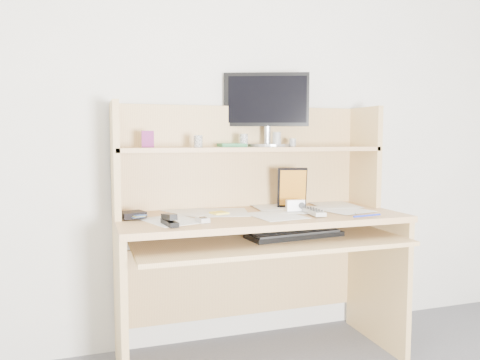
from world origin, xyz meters
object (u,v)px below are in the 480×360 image
object	(u,v)px
keyboard	(294,234)
monitor	(267,107)
desk	(255,222)
tv_remote	(314,212)
game_case	(292,188)

from	to	relation	value
keyboard	monitor	world-z (taller)	monitor
monitor	desk	bearing A→B (deg)	-109.50
tv_remote	game_case	distance (m)	0.24
tv_remote	game_case	xyz separation A→B (m)	(-0.02, 0.21, 0.10)
keyboard	tv_remote	distance (m)	0.15
game_case	monitor	world-z (taller)	monitor
desk	tv_remote	size ratio (longest dim) A/B	7.21
keyboard	monitor	bearing A→B (deg)	86.16
keyboard	game_case	size ratio (longest dim) A/B	2.24
desk	keyboard	bearing A→B (deg)	-56.88
tv_remote	monitor	world-z (taller)	monitor
tv_remote	game_case	world-z (taller)	game_case
desk	tv_remote	bearing A→B (deg)	-37.84
desk	tv_remote	xyz separation A→B (m)	(0.24, -0.19, 0.07)
tv_remote	monitor	bearing A→B (deg)	116.00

